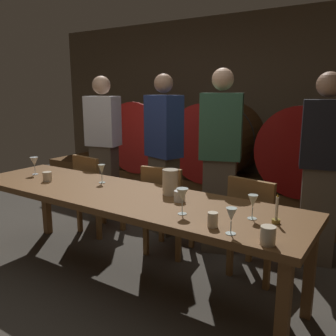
# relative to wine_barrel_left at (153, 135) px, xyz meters

# --- Properties ---
(ground_plane) EXTENTS (8.56, 8.56, 0.00)m
(ground_plane) POSITION_rel_wine_barrel_left_xyz_m (1.11, -2.45, -0.91)
(ground_plane) COLOR #3F3A33
(back_wall) EXTENTS (6.58, 0.24, 2.58)m
(back_wall) POSITION_rel_wine_barrel_left_xyz_m (1.11, 0.55, 0.38)
(back_wall) COLOR brown
(back_wall) RESTS_ON ground
(barrel_shelf) EXTENTS (5.92, 0.90, 0.42)m
(barrel_shelf) POSITION_rel_wine_barrel_left_xyz_m (1.11, 0.00, -0.70)
(barrel_shelf) COLOR brown
(barrel_shelf) RESTS_ON ground
(wine_barrel_left) EXTENTS (1.00, 0.96, 1.00)m
(wine_barrel_left) POSITION_rel_wine_barrel_left_xyz_m (0.00, 0.00, 0.00)
(wine_barrel_left) COLOR brown
(wine_barrel_left) RESTS_ON barrel_shelf
(wine_barrel_center) EXTENTS (1.00, 0.96, 1.00)m
(wine_barrel_center) POSITION_rel_wine_barrel_left_xyz_m (1.09, 0.00, 0.00)
(wine_barrel_center) COLOR #513319
(wine_barrel_center) RESTS_ON barrel_shelf
(wine_barrel_right) EXTENTS (1.00, 0.96, 1.00)m
(wine_barrel_right) POSITION_rel_wine_barrel_left_xyz_m (2.24, 0.00, 0.00)
(wine_barrel_right) COLOR #513319
(wine_barrel_right) RESTS_ON barrel_shelf
(dining_table) EXTENTS (2.93, 0.78, 0.76)m
(dining_table) POSITION_rel_wine_barrel_left_xyz_m (1.31, -2.25, -0.21)
(dining_table) COLOR brown
(dining_table) RESTS_ON ground
(chair_left) EXTENTS (0.45, 0.45, 0.88)m
(chair_left) POSITION_rel_wine_barrel_left_xyz_m (0.38, -1.62, -0.42)
(chair_left) COLOR brown
(chair_left) RESTS_ON ground
(chair_center) EXTENTS (0.45, 0.45, 0.88)m
(chair_center) POSITION_rel_wine_barrel_left_xyz_m (1.32, -1.64, -0.42)
(chair_center) COLOR brown
(chair_center) RESTS_ON ground
(chair_right) EXTENTS (0.45, 0.45, 0.88)m
(chair_right) POSITION_rel_wine_barrel_left_xyz_m (2.19, -1.61, -0.42)
(chair_right) COLOR brown
(chair_right) RESTS_ON ground
(guest_far_left) EXTENTS (0.42, 0.31, 1.73)m
(guest_far_left) POSITION_rel_wine_barrel_left_xyz_m (0.11, -1.17, -0.02)
(guest_far_left) COLOR brown
(guest_far_left) RESTS_ON ground
(guest_center_left) EXTENTS (0.43, 0.34, 1.73)m
(guest_center_left) POSITION_rel_wine_barrel_left_xyz_m (1.00, -1.19, -0.02)
(guest_center_left) COLOR brown
(guest_center_left) RESTS_ON ground
(guest_center_right) EXTENTS (0.44, 0.35, 1.76)m
(guest_center_right) POSITION_rel_wine_barrel_left_xyz_m (1.71, -1.28, -0.01)
(guest_center_right) COLOR brown
(guest_center_right) RESTS_ON ground
(guest_far_right) EXTENTS (0.43, 0.33, 1.72)m
(guest_far_right) POSITION_rel_wine_barrel_left_xyz_m (2.56, -1.02, -0.03)
(guest_far_right) COLOR brown
(guest_far_right) RESTS_ON ground
(candle_center) EXTENTS (0.05, 0.05, 0.19)m
(candle_center) POSITION_rel_wine_barrel_left_xyz_m (2.53, -2.23, -0.10)
(candle_center) COLOR olive
(candle_center) RESTS_ON dining_table
(pitcher) EXTENTS (0.12, 0.12, 0.20)m
(pitcher) POSITION_rel_wine_barrel_left_xyz_m (1.64, -2.06, -0.05)
(pitcher) COLOR beige
(pitcher) RESTS_ON dining_table
(wine_glass_far_left) EXTENTS (0.08, 0.08, 0.17)m
(wine_glass_far_left) POSITION_rel_wine_barrel_left_xyz_m (0.18, -2.21, -0.02)
(wine_glass_far_left) COLOR white
(wine_glass_far_left) RESTS_ON dining_table
(wine_glass_left) EXTENTS (0.06, 0.06, 0.16)m
(wine_glass_left) POSITION_rel_wine_barrel_left_xyz_m (0.95, -2.09, -0.03)
(wine_glass_left) COLOR silver
(wine_glass_left) RESTS_ON dining_table
(wine_glass_center) EXTENTS (0.08, 0.08, 0.18)m
(wine_glass_center) POSITION_rel_wine_barrel_left_xyz_m (1.96, -2.40, -0.02)
(wine_glass_center) COLOR silver
(wine_glass_center) RESTS_ON dining_table
(wine_glass_right) EXTENTS (0.06, 0.06, 0.15)m
(wine_glass_right) POSITION_rel_wine_barrel_left_xyz_m (2.37, -2.54, -0.04)
(wine_glass_right) COLOR silver
(wine_glass_right) RESTS_ON dining_table
(wine_glass_far_right) EXTENTS (0.06, 0.06, 0.16)m
(wine_glass_far_right) POSITION_rel_wine_barrel_left_xyz_m (2.38, -2.24, -0.04)
(wine_glass_far_right) COLOR silver
(wine_glass_far_right) RESTS_ON dining_table
(cup_far_left) EXTENTS (0.08, 0.08, 0.08)m
(cup_far_left) POSITION_rel_wine_barrel_left_xyz_m (0.50, -2.32, -0.11)
(cup_far_left) COLOR beige
(cup_far_left) RESTS_ON dining_table
(cup_center_left) EXTENTS (0.08, 0.08, 0.08)m
(cup_center_left) POSITION_rel_wine_barrel_left_xyz_m (1.80, -2.18, -0.11)
(cup_center_left) COLOR white
(cup_center_left) RESTS_ON dining_table
(cup_center_right) EXTENTS (0.06, 0.06, 0.09)m
(cup_center_right) POSITION_rel_wine_barrel_left_xyz_m (2.23, -2.50, -0.10)
(cup_center_right) COLOR beige
(cup_center_right) RESTS_ON dining_table
(cup_far_right) EXTENTS (0.08, 0.08, 0.10)m
(cup_far_right) POSITION_rel_wine_barrel_left_xyz_m (2.59, -2.57, -0.10)
(cup_far_right) COLOR beige
(cup_far_right) RESTS_ON dining_table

